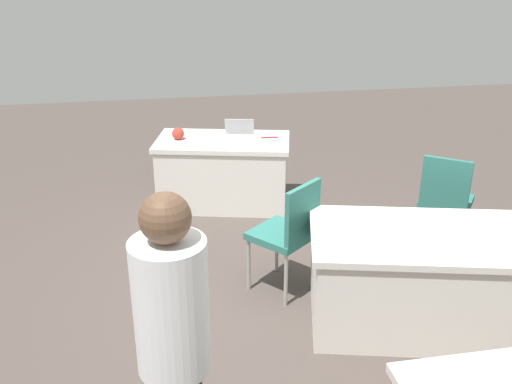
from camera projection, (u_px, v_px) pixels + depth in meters
name	position (u px, v px, depth m)	size (l,w,h in m)	color
ground_plane	(264.00, 307.00, 4.55)	(14.40, 14.40, 0.00)	#4C423D
table_foreground	(223.00, 172.00, 6.29)	(1.56, 1.08, 0.74)	silver
table_mid_right	(428.00, 279.00, 4.24)	(1.93, 1.31, 0.74)	silver
chair_tucked_right	(446.00, 197.00, 5.19)	(0.62, 0.62, 0.96)	#9E9993
chair_aisle	(289.00, 229.00, 4.56)	(0.62, 0.62, 0.98)	#9E9993
person_presenter	(174.00, 344.00, 2.62)	(0.40, 0.40, 1.70)	#26262D
laptop_silver	(239.00, 136.00, 6.14)	(0.37, 0.35, 0.21)	silver
yarn_ball	(178.00, 134.00, 6.13)	(0.13, 0.13, 0.13)	#B2382D
scissors_red	(270.00, 137.00, 6.20)	(0.18, 0.04, 0.01)	red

